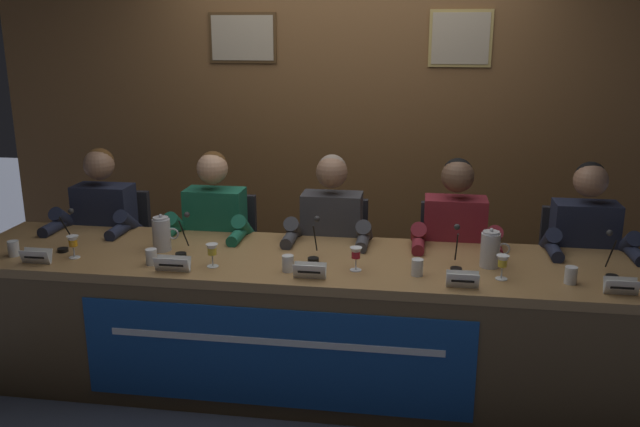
% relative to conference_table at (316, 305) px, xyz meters
% --- Properties ---
extents(ground_plane, '(12.00, 12.00, 0.00)m').
position_rel_conference_table_xyz_m(ground_plane, '(0.00, 0.12, -0.52)').
color(ground_plane, '#383D4C').
extents(wall_back_panelled, '(5.16, 0.14, 2.60)m').
position_rel_conference_table_xyz_m(wall_back_panelled, '(0.00, 1.52, 0.78)').
color(wall_back_panelled, brown).
rests_on(wall_back_panelled, ground_plane).
extents(conference_table, '(3.96, 0.84, 0.75)m').
position_rel_conference_table_xyz_m(conference_table, '(0.00, 0.00, 0.00)').
color(conference_table, olive).
rests_on(conference_table, ground_plane).
extents(chair_far_left, '(0.44, 0.44, 0.90)m').
position_rel_conference_table_xyz_m(chair_far_left, '(-1.46, 0.72, -0.09)').
color(chair_far_left, black).
rests_on(chair_far_left, ground_plane).
extents(panelist_far_left, '(0.51, 0.48, 1.23)m').
position_rel_conference_table_xyz_m(panelist_far_left, '(-1.46, 0.52, 0.19)').
color(panelist_far_left, black).
rests_on(panelist_far_left, ground_plane).
extents(nameplate_far_left, '(0.16, 0.06, 0.08)m').
position_rel_conference_table_xyz_m(nameplate_far_left, '(-1.46, -0.19, 0.27)').
color(nameplate_far_left, white).
rests_on(nameplate_far_left, conference_table).
extents(juice_glass_far_left, '(0.06, 0.06, 0.12)m').
position_rel_conference_table_xyz_m(juice_glass_far_left, '(-1.31, -0.08, 0.31)').
color(juice_glass_far_left, white).
rests_on(juice_glass_far_left, conference_table).
extents(water_cup_far_left, '(0.06, 0.06, 0.08)m').
position_rel_conference_table_xyz_m(water_cup_far_left, '(-1.65, -0.09, 0.26)').
color(water_cup_far_left, silver).
rests_on(water_cup_far_left, conference_table).
extents(microphone_far_left, '(0.06, 0.17, 0.22)m').
position_rel_conference_table_xyz_m(microphone_far_left, '(-1.42, 0.05, 0.30)').
color(microphone_far_left, black).
rests_on(microphone_far_left, conference_table).
extents(chair_left, '(0.44, 0.44, 0.90)m').
position_rel_conference_table_xyz_m(chair_left, '(-0.73, 0.72, -0.09)').
color(chair_left, black).
rests_on(chair_left, ground_plane).
extents(panelist_left, '(0.51, 0.48, 1.23)m').
position_rel_conference_table_xyz_m(panelist_left, '(-0.73, 0.52, 0.19)').
color(panelist_left, black).
rests_on(panelist_left, ground_plane).
extents(nameplate_left, '(0.18, 0.06, 0.08)m').
position_rel_conference_table_xyz_m(nameplate_left, '(-0.71, -0.20, 0.27)').
color(nameplate_left, white).
rests_on(nameplate_left, conference_table).
extents(juice_glass_left, '(0.06, 0.06, 0.12)m').
position_rel_conference_table_xyz_m(juice_glass_left, '(-0.53, -0.10, 0.31)').
color(juice_glass_left, white).
rests_on(juice_glass_left, conference_table).
extents(water_cup_left, '(0.06, 0.06, 0.08)m').
position_rel_conference_table_xyz_m(water_cup_left, '(-0.85, -0.11, 0.26)').
color(water_cup_left, silver).
rests_on(water_cup_left, conference_table).
extents(microphone_left, '(0.06, 0.17, 0.22)m').
position_rel_conference_table_xyz_m(microphone_left, '(-0.75, 0.08, 0.30)').
color(microphone_left, black).
rests_on(microphone_left, conference_table).
extents(chair_center, '(0.44, 0.44, 0.90)m').
position_rel_conference_table_xyz_m(chair_center, '(0.00, 0.72, -0.09)').
color(chair_center, black).
rests_on(chair_center, ground_plane).
extents(panelist_center, '(0.51, 0.48, 1.23)m').
position_rel_conference_table_xyz_m(panelist_center, '(0.00, 0.52, 0.19)').
color(panelist_center, black).
rests_on(panelist_center, ground_plane).
extents(nameplate_center, '(0.16, 0.06, 0.08)m').
position_rel_conference_table_xyz_m(nameplate_center, '(-0.00, -0.19, 0.27)').
color(nameplate_center, white).
rests_on(nameplate_center, conference_table).
extents(juice_glass_center, '(0.06, 0.06, 0.12)m').
position_rel_conference_table_xyz_m(juice_glass_center, '(0.21, -0.04, 0.31)').
color(juice_glass_center, white).
rests_on(juice_glass_center, conference_table).
extents(water_cup_center, '(0.06, 0.06, 0.08)m').
position_rel_conference_table_xyz_m(water_cup_center, '(-0.13, -0.11, 0.26)').
color(water_cup_center, silver).
rests_on(water_cup_center, conference_table).
extents(microphone_center, '(0.06, 0.17, 0.22)m').
position_rel_conference_table_xyz_m(microphone_center, '(-0.02, 0.10, 0.30)').
color(microphone_center, black).
rests_on(microphone_center, conference_table).
extents(chair_right, '(0.44, 0.44, 0.90)m').
position_rel_conference_table_xyz_m(chair_right, '(0.74, 0.72, -0.09)').
color(chair_right, black).
rests_on(chair_right, ground_plane).
extents(panelist_right, '(0.51, 0.48, 1.23)m').
position_rel_conference_table_xyz_m(panelist_right, '(0.74, 0.52, 0.19)').
color(panelist_right, black).
rests_on(panelist_right, ground_plane).
extents(nameplate_right, '(0.15, 0.06, 0.08)m').
position_rel_conference_table_xyz_m(nameplate_right, '(0.74, -0.20, 0.27)').
color(nameplate_right, white).
rests_on(nameplate_right, conference_table).
extents(juice_glass_right, '(0.06, 0.06, 0.12)m').
position_rel_conference_table_xyz_m(juice_glass_right, '(0.94, -0.06, 0.31)').
color(juice_glass_right, white).
rests_on(juice_glass_right, conference_table).
extents(water_cup_right, '(0.06, 0.06, 0.08)m').
position_rel_conference_table_xyz_m(water_cup_right, '(0.53, -0.07, 0.26)').
color(water_cup_right, silver).
rests_on(water_cup_right, conference_table).
extents(microphone_right, '(0.06, 0.17, 0.22)m').
position_rel_conference_table_xyz_m(microphone_right, '(0.72, 0.06, 0.30)').
color(microphone_right, black).
rests_on(microphone_right, conference_table).
extents(chair_far_right, '(0.44, 0.44, 0.90)m').
position_rel_conference_table_xyz_m(chair_far_right, '(1.47, 0.72, -0.09)').
color(chair_far_right, black).
rests_on(chair_far_right, ground_plane).
extents(panelist_far_right, '(0.51, 0.48, 1.23)m').
position_rel_conference_table_xyz_m(panelist_far_right, '(1.47, 0.52, 0.19)').
color(panelist_far_right, black).
rests_on(panelist_far_right, ground_plane).
extents(nameplate_far_right, '(0.15, 0.06, 0.08)m').
position_rel_conference_table_xyz_m(nameplate_far_right, '(1.47, -0.18, 0.27)').
color(nameplate_far_right, white).
rests_on(nameplate_far_right, conference_table).
extents(water_cup_far_right, '(0.06, 0.06, 0.08)m').
position_rel_conference_table_xyz_m(water_cup_far_right, '(1.27, -0.07, 0.26)').
color(water_cup_far_right, silver).
rests_on(water_cup_far_right, conference_table).
extents(microphone_far_right, '(0.06, 0.17, 0.22)m').
position_rel_conference_table_xyz_m(microphone_far_right, '(1.48, 0.07, 0.30)').
color(microphone_far_right, black).
rests_on(microphone_far_right, conference_table).
extents(water_pitcher_left_side, '(0.15, 0.10, 0.21)m').
position_rel_conference_table_xyz_m(water_pitcher_left_side, '(-0.89, 0.12, 0.32)').
color(water_pitcher_left_side, silver).
rests_on(water_pitcher_left_side, conference_table).
extents(water_pitcher_right_side, '(0.15, 0.10, 0.21)m').
position_rel_conference_table_xyz_m(water_pitcher_right_side, '(0.90, 0.12, 0.32)').
color(water_pitcher_right_side, silver).
rests_on(water_pitcher_right_side, conference_table).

